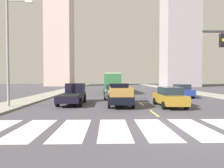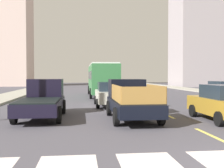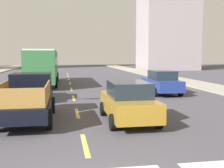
# 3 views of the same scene
# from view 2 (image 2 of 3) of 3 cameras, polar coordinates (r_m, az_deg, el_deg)

# --- Properties ---
(lane_dash_0) EXTENTS (0.16, 2.40, 0.01)m
(lane_dash_0) POSITION_cam_2_polar(r_m,az_deg,el_deg) (10.64, 19.82, -10.00)
(lane_dash_0) COLOR #DDCB54
(lane_dash_0) RESTS_ON ground
(lane_dash_1) EXTENTS (0.16, 2.40, 0.01)m
(lane_dash_1) POSITION_cam_2_polar(r_m,az_deg,el_deg) (15.22, 11.42, -6.40)
(lane_dash_1) COLOR #DDCB54
(lane_dash_1) RESTS_ON ground
(lane_dash_2) EXTENTS (0.16, 2.40, 0.01)m
(lane_dash_2) POSITION_cam_2_polar(r_m,az_deg,el_deg) (20.00, 7.02, -4.43)
(lane_dash_2) COLOR #DDCB54
(lane_dash_2) RESTS_ON ground
(lane_dash_3) EXTENTS (0.16, 2.40, 0.01)m
(lane_dash_3) POSITION_cam_2_polar(r_m,az_deg,el_deg) (24.87, 4.34, -3.22)
(lane_dash_3) COLOR #DDCB54
(lane_dash_3) RESTS_ON ground
(lane_dash_4) EXTENTS (0.16, 2.40, 0.01)m
(lane_dash_4) POSITION_cam_2_polar(r_m,az_deg,el_deg) (29.78, 2.55, -2.40)
(lane_dash_4) COLOR #DDCB54
(lane_dash_4) RESTS_ON ground
(lane_dash_5) EXTENTS (0.16, 2.40, 0.01)m
(lane_dash_5) POSITION_cam_2_polar(r_m,az_deg,el_deg) (34.72, 1.27, -1.81)
(lane_dash_5) COLOR #DDCB54
(lane_dash_5) RESTS_ON ground
(lane_dash_6) EXTENTS (0.16, 2.40, 0.01)m
(lane_dash_6) POSITION_cam_2_polar(r_m,az_deg,el_deg) (39.67, 0.30, -1.37)
(lane_dash_6) COLOR #DDCB54
(lane_dash_6) RESTS_ON ground
(lane_dash_7) EXTENTS (0.16, 2.40, 0.01)m
(lane_dash_7) POSITION_cam_2_polar(r_m,az_deg,el_deg) (44.63, -0.45, -1.02)
(lane_dash_7) COLOR #DDCB54
(lane_dash_7) RESTS_ON ground
(pickup_stakebed) EXTENTS (2.18, 5.20, 1.96)m
(pickup_stakebed) POSITION_cam_2_polar(r_m,az_deg,el_deg) (13.73, 3.90, -3.33)
(pickup_stakebed) COLOR black
(pickup_stakebed) RESTS_ON ground
(pickup_dark) EXTENTS (2.18, 5.20, 1.96)m
(pickup_dark) POSITION_cam_2_polar(r_m,az_deg,el_deg) (14.63, -14.26, -3.13)
(pickup_dark) COLOR black
(pickup_dark) RESTS_ON ground
(city_bus) EXTENTS (2.72, 10.80, 3.32)m
(city_bus) POSITION_cam_2_polar(r_m,az_deg,el_deg) (28.42, -2.15, 1.34)
(city_bus) COLOR #326F3D
(city_bus) RESTS_ON ground
(sedan_mid) EXTENTS (2.02, 4.40, 1.72)m
(sedan_mid) POSITION_cam_2_polar(r_m,az_deg,el_deg) (19.29, -0.56, -2.09)
(sedan_mid) COLOR beige
(sedan_mid) RESTS_ON ground
(sedan_near_right) EXTENTS (2.02, 4.40, 1.72)m
(sedan_near_right) POSITION_cam_2_polar(r_m,az_deg,el_deg) (13.98, 22.28, -3.68)
(sedan_near_right) COLOR olive
(sedan_near_right) RESTS_ON ground
(sedan_far) EXTENTS (2.02, 4.40, 1.72)m
(sedan_far) POSITION_cam_2_polar(r_m,az_deg,el_deg) (23.15, 22.19, -1.58)
(sedan_far) COLOR navy
(sedan_far) RESTS_ON ground
(block_mid_left) EXTENTS (10.25, 8.87, 35.37)m
(block_mid_left) POSITION_cam_2_polar(r_m,az_deg,el_deg) (61.18, 17.83, 16.36)
(block_mid_left) COLOR gray
(block_mid_left) RESTS_ON ground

